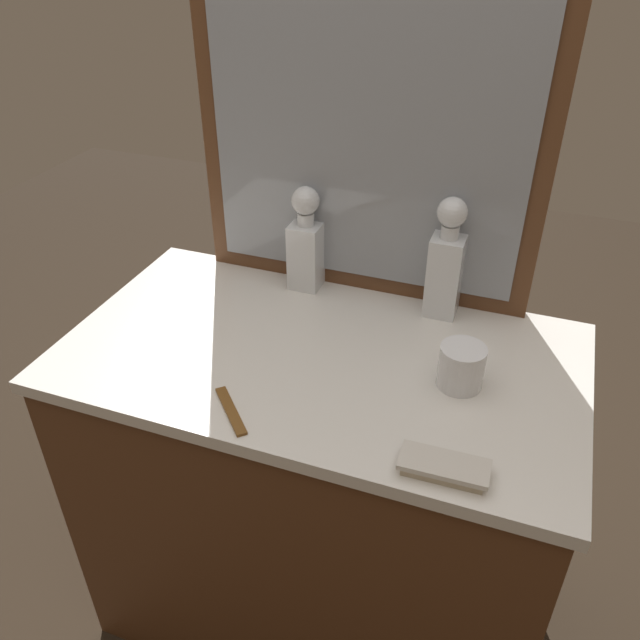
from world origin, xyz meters
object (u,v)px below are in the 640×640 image
crystal_decanter_far_left (306,248)px  crystal_tumbler_left (461,368)px  crystal_decanter_front (445,269)px  tortoiseshell_comb (231,411)px  silver_brush_front (444,467)px

crystal_decanter_far_left → crystal_tumbler_left: size_ratio=2.85×
crystal_decanter_far_left → crystal_tumbler_left: crystal_decanter_far_left is taller
crystal_decanter_front → crystal_tumbler_left: crystal_decanter_front is taller
crystal_decanter_front → tortoiseshell_comb: 0.57m
silver_brush_front → tortoiseshell_comb: silver_brush_front is taller
crystal_decanter_front → tortoiseshell_comb: bearing=-122.2°
crystal_tumbler_left → tortoiseshell_comb: (-0.38, -0.23, -0.04)m
crystal_decanter_front → crystal_tumbler_left: bearing=-70.7°
crystal_decanter_far_left → silver_brush_front: bearing=-48.6°
crystal_decanter_front → crystal_tumbler_left: (0.09, -0.24, -0.07)m
crystal_decanter_front → crystal_tumbler_left: size_ratio=3.14×
crystal_tumbler_left → crystal_decanter_front: bearing=109.3°
crystal_decanter_front → silver_brush_front: bearing=-78.1°
crystal_tumbler_left → tortoiseshell_comb: bearing=-149.4°
crystal_decanter_far_left → tortoiseshell_comb: (0.03, -0.48, -0.10)m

